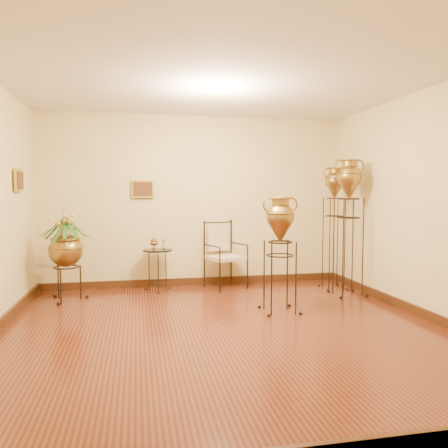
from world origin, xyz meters
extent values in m
plane|color=#5A2D15|center=(0.00, 0.00, 0.00)|extent=(5.00, 5.00, 0.00)
cube|color=#3D1F0E|center=(0.00, 2.48, 0.06)|extent=(5.00, 0.04, 0.12)
cube|color=#3D1F0E|center=(2.48, 0.00, 0.06)|extent=(0.04, 5.00, 0.12)
cube|color=gold|center=(-0.85, 2.46, 1.60)|extent=(0.36, 0.03, 0.29)
cube|color=gold|center=(-2.46, 1.45, 1.70)|extent=(0.03, 0.36, 0.29)
cube|color=beige|center=(0.45, 2.15, 0.49)|extent=(0.66, 0.63, 0.06)
cube|color=beige|center=(0.45, 2.15, 0.80)|extent=(0.39, 0.17, 0.42)
cylinder|color=black|center=(-0.64, 2.15, 0.65)|extent=(0.45, 0.45, 0.01)
camera|label=1|loc=(-0.95, -4.70, 1.53)|focal=35.00mm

